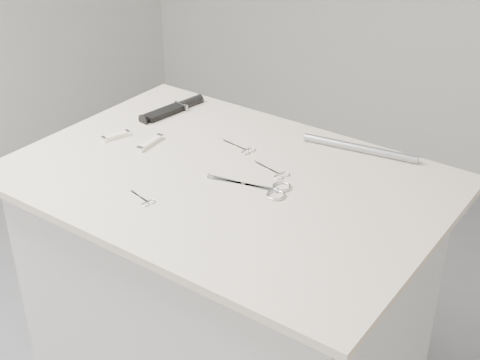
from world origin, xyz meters
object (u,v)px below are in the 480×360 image
Objects in this scene: embroidery_scissors_a at (275,172)px; large_shears at (266,188)px; plinth at (228,329)px; tiny_scissors at (144,200)px; pocket_knife_a at (150,143)px; sheathed_knife at (176,108)px; pocket_knife_b at (116,136)px; embroidery_scissors_b at (242,148)px; metal_rail at (360,148)px.

large_shears is at bearing -59.93° from embroidery_scissors_a.
tiny_scissors is (-0.08, -0.19, 0.47)m from plinth.
tiny_scissors is at bearing -146.26° from pocket_knife_a.
embroidery_scissors_a is 1.32× the size of tiny_scissors.
sheathed_knife is at bearing 17.41° from pocket_knife_a.
pocket_knife_b is at bearing 157.75° from tiny_scissors.
embroidery_scissors_a is 1.08× the size of pocket_knife_a.
embroidery_scissors_b is 0.23m from pocket_knife_a.
pocket_knife_b is 0.27× the size of metal_rail.
sheathed_knife reaches higher than embroidery_scissors_a.
plinth is 0.59m from metal_rail.
sheathed_knife is (-0.45, 0.22, 0.00)m from large_shears.
embroidery_scissors_b is at bearing -147.23° from metal_rail.
plinth is 0.49m from embroidery_scissors_b.
embroidery_scissors_b and tiny_scissors have the same top height.
sheathed_knife is at bearing 146.85° from plinth.
sheathed_knife is at bearing 171.23° from embroidery_scissors_b.
sheathed_knife is at bearing 14.93° from pocket_knife_b.
large_shears is 1.92× the size of embroidery_scissors_b.
embroidery_scissors_b is (-0.16, 0.13, -0.00)m from large_shears.
sheathed_knife is 0.54m from metal_rail.
metal_rail is at bearing 74.64° from embroidery_scissors_a.
pocket_knife_b is (-0.46, -0.01, 0.00)m from large_shears.
plinth is 9.40× the size of pocket_knife_a.
plinth is 0.52m from tiny_scissors.
embroidery_scissors_b is 0.29m from metal_rail.
plinth is 0.49m from embroidery_scissors_a.
embroidery_scissors_a is at bearing -99.85° from sheathed_knife.
embroidery_scissors_a is at bearing -117.57° from metal_rail.
embroidery_scissors_b is 0.33m from tiny_scissors.
pocket_knife_a is at bearing 176.04° from plinth.
plinth is 3.10× the size of metal_rail.
pocket_knife_b is (-0.30, -0.14, 0.00)m from embroidery_scissors_b.
large_shears is 0.36m from pocket_knife_a.
pocket_knife_b is at bearing -156.90° from embroidery_scissors_a.
metal_rail reaches higher than pocket_knife_a.
embroidery_scissors_b is at bearing 127.24° from large_shears.
tiny_scissors is at bearing -147.97° from large_shears.
pocket_knife_a reaches higher than pocket_knife_b.
metal_rail is (0.45, 0.27, 0.00)m from pocket_knife_a.
metal_rail is at bearing 59.94° from large_shears.
tiny_scissors is 0.39× the size of sheathed_knife.
sheathed_knife reaches higher than plinth.
plinth is at bearing -62.13° from embroidery_scissors_b.
pocket_knife_a is (-0.34, -0.06, 0.00)m from embroidery_scissors_a.
large_shears is 0.30m from metal_rail.
metal_rail reaches higher than plinth.
large_shears reaches higher than embroidery_scissors_a.
sheathed_knife reaches higher than embroidery_scissors_b.
pocket_knife_a is at bearing 141.70° from tiny_scissors.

